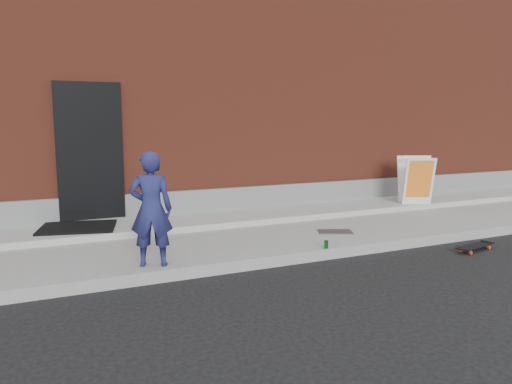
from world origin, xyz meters
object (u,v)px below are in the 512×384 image
child (151,209)px  skateboard (475,246)px  soda_can (326,245)px  pizza_sign (416,180)px

child → skateboard: size_ratio=1.88×
skateboard → soda_can: size_ratio=6.60×
child → skateboard: bearing=-170.9°
skateboard → pizza_sign: (1.11, 2.48, 0.66)m
pizza_sign → soda_can: (-3.35, -1.93, -0.52)m
child → skateboard: child is taller
pizza_sign → soda_can: bearing=-150.1°
child → skateboard: 4.74m
skateboard → soda_can: (-2.24, 0.55, 0.14)m
child → soda_can: (2.37, -0.21, -0.64)m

